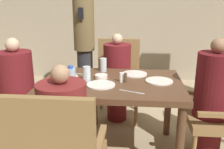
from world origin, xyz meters
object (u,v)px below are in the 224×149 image
object	(u,v)px
bowl_small	(101,77)
glass_tall_mid	(103,65)
diner_in_left_chair	(18,94)
diner_in_near_chair	(64,139)
teacup_with_saucer	(73,79)
diner_in_right_chair	(212,99)
chair_left_side	(4,100)
standing_host	(84,42)
plate_dessert_center	(101,85)
water_bottle	(71,80)
plate_main_right	(135,74)
chair_far_side	(118,77)
glass_tall_near	(87,74)
diner_in_far_chair	(117,77)
plate_main_left	(159,81)

from	to	relation	value
bowl_small	glass_tall_mid	size ratio (longest dim) A/B	0.86
diner_in_left_chair	diner_in_near_chair	distance (m)	0.95
teacup_with_saucer	bowl_small	bearing A→B (deg)	29.59
bowl_small	teacup_with_saucer	bearing A→B (deg)	-150.41
diner_in_right_chair	chair_left_side	bearing A→B (deg)	180.00
standing_host	plate_dessert_center	bearing A→B (deg)	-72.90
diner_in_near_chair	standing_host	distance (m)	1.93
diner_in_right_chair	water_bottle	world-z (taller)	diner_in_right_chair
plate_main_right	chair_far_side	bearing A→B (deg)	108.40
plate_main_right	plate_dessert_center	xyz separation A→B (m)	(-0.29, -0.36, 0.00)
plate_main_right	glass_tall_near	distance (m)	0.50
diner_in_near_chair	plate_dessert_center	size ratio (longest dim) A/B	4.28
diner_in_near_chair	bowl_small	distance (m)	0.81
standing_host	teacup_with_saucer	bearing A→B (deg)	-83.33
diner_in_right_chair	diner_in_near_chair	distance (m)	1.35
glass_tall_near	glass_tall_mid	xyz separation A→B (m)	(0.11, 0.34, 0.00)
chair_left_side	diner_in_far_chair	bearing A→B (deg)	33.56
glass_tall_mid	diner_in_near_chair	bearing A→B (deg)	-97.79
bowl_small	diner_in_far_chair	bearing A→B (deg)	80.61
plate_main_left	chair_far_side	bearing A→B (deg)	117.47
teacup_with_saucer	plate_dessert_center	bearing A→B (deg)	-13.97
chair_left_side	diner_in_left_chair	xyz separation A→B (m)	(0.15, 0.00, 0.07)
chair_far_side	plate_main_left	xyz separation A→B (m)	(0.43, -0.83, 0.23)
plate_dessert_center	teacup_with_saucer	distance (m)	0.27
plate_dessert_center	plate_main_left	bearing A→B (deg)	16.65
diner_in_left_chair	glass_tall_near	world-z (taller)	diner_in_left_chair
diner_in_left_chair	diner_in_far_chair	xyz separation A→B (m)	(0.90, 0.70, -0.02)
diner_in_far_chair	teacup_with_saucer	distance (m)	0.86
diner_in_left_chair	water_bottle	world-z (taller)	diner_in_left_chair
chair_left_side	diner_in_right_chair	world-z (taller)	diner_in_right_chair
diner_in_left_chair	glass_tall_near	xyz separation A→B (m)	(0.68, -0.02, 0.23)
water_bottle	glass_tall_near	bearing A→B (deg)	78.02
diner_in_right_chair	plate_dessert_center	world-z (taller)	diner_in_right_chair
chair_left_side	diner_in_near_chair	size ratio (longest dim) A/B	0.91
diner_in_left_chair	plate_main_right	bearing A→B (deg)	11.74
diner_in_right_chair	water_bottle	distance (m)	1.26
plate_main_right	water_bottle	bearing A→B (deg)	-131.43
water_bottle	glass_tall_near	distance (m)	0.31
standing_host	plate_main_left	bearing A→B (deg)	-51.78
diner_in_near_chair	plate_main_left	distance (m)	1.01
diner_in_left_chair	diner_in_near_chair	bearing A→B (deg)	-47.22
plate_dessert_center	glass_tall_mid	xyz separation A→B (m)	(-0.04, 0.44, 0.06)
diner_in_near_chair	diner_in_far_chair	bearing A→B (deg)	79.70
water_bottle	standing_host	bearing A→B (deg)	97.41
teacup_with_saucer	water_bottle	bearing A→B (deg)	-79.14
plate_main_right	plate_dessert_center	distance (m)	0.46
plate_main_left	glass_tall_near	bearing A→B (deg)	-175.57
teacup_with_saucer	glass_tall_mid	distance (m)	0.44
bowl_small	water_bottle	size ratio (longest dim) A/B	0.53
diner_in_near_chair	plate_dessert_center	world-z (taller)	diner_in_near_chair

